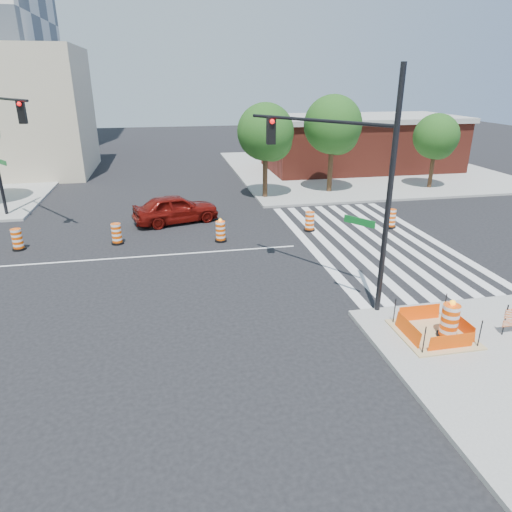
% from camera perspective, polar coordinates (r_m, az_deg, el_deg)
% --- Properties ---
extents(ground, '(120.00, 120.00, 0.00)m').
position_cam_1_polar(ground, '(21.47, -13.58, -0.05)').
color(ground, black).
rests_on(ground, ground).
extents(sidewalk_ne, '(22.00, 22.00, 0.15)m').
position_cam_1_polar(sidewalk_ne, '(42.28, 12.66, 10.60)').
color(sidewalk_ne, gray).
rests_on(sidewalk_ne, ground).
extents(crosswalk_east, '(6.75, 13.50, 0.01)m').
position_cam_1_polar(crosswalk_east, '(23.57, 14.00, 1.86)').
color(crosswalk_east, silver).
rests_on(crosswalk_east, ground).
extents(lane_centerline, '(14.00, 0.12, 0.01)m').
position_cam_1_polar(lane_centerline, '(21.47, -13.58, -0.03)').
color(lane_centerline, silver).
rests_on(lane_centerline, ground).
extents(excavation_pit, '(2.20, 2.20, 0.90)m').
position_cam_1_polar(excavation_pit, '(15.43, 21.30, -8.92)').
color(excavation_pit, tan).
rests_on(excavation_pit, ground).
extents(brick_storefront, '(16.50, 8.50, 4.60)m').
position_cam_1_polar(brick_storefront, '(41.93, 12.91, 13.60)').
color(brick_storefront, maroon).
rests_on(brick_storefront, ground).
extents(red_coupe, '(5.05, 3.09, 1.61)m').
position_cam_1_polar(red_coupe, '(26.01, -9.99, 5.85)').
color(red_coupe, '#620C08').
rests_on(red_coupe, ground).
extents(signal_pole_se, '(3.53, 4.99, 7.91)m').
position_cam_1_polar(signal_pole_se, '(15.72, 11.22, 10.82)').
color(signal_pole_se, black).
rests_on(signal_pole_se, ground).
extents(signal_pole_nw, '(3.68, 5.36, 8.41)m').
position_cam_1_polar(signal_pole_nw, '(28.22, -29.39, 13.72)').
color(signal_pole_nw, black).
rests_on(signal_pole_nw, ground).
extents(pit_drum, '(0.65, 0.65, 1.29)m').
position_cam_1_polar(pit_drum, '(15.22, 23.01, -7.64)').
color(pit_drum, black).
rests_on(pit_drum, ground).
extents(tree_north_c, '(3.67, 3.66, 6.22)m').
position_cam_1_polar(tree_north_c, '(30.38, 1.26, 14.86)').
color(tree_north_c, '#382314').
rests_on(tree_north_c, ground).
extents(tree_north_d, '(3.92, 3.91, 6.65)m').
position_cam_1_polar(tree_north_d, '(32.37, 9.62, 15.49)').
color(tree_north_d, '#382314').
rests_on(tree_north_d, ground).
extents(tree_north_e, '(3.18, 3.15, 5.36)m').
position_cam_1_polar(tree_north_e, '(35.59, 21.59, 13.45)').
color(tree_north_e, '#382314').
rests_on(tree_north_e, ground).
extents(median_drum_1, '(0.60, 0.60, 1.02)m').
position_cam_1_polar(median_drum_1, '(24.30, -27.66, 1.77)').
color(median_drum_1, black).
rests_on(median_drum_1, ground).
extents(median_drum_2, '(0.60, 0.60, 1.02)m').
position_cam_1_polar(median_drum_2, '(23.33, -17.01, 2.59)').
color(median_drum_2, black).
rests_on(median_drum_2, ground).
extents(median_drum_3, '(0.60, 0.60, 1.18)m').
position_cam_1_polar(median_drum_3, '(22.73, -4.45, 3.02)').
color(median_drum_3, black).
rests_on(median_drum_3, ground).
extents(median_drum_4, '(0.60, 0.60, 1.02)m').
position_cam_1_polar(median_drum_4, '(24.44, 6.72, 4.24)').
color(median_drum_4, black).
rests_on(median_drum_4, ground).
extents(median_drum_5, '(0.60, 0.60, 1.02)m').
position_cam_1_polar(median_drum_5, '(25.85, 16.52, 4.44)').
color(median_drum_5, black).
rests_on(median_drum_5, ground).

